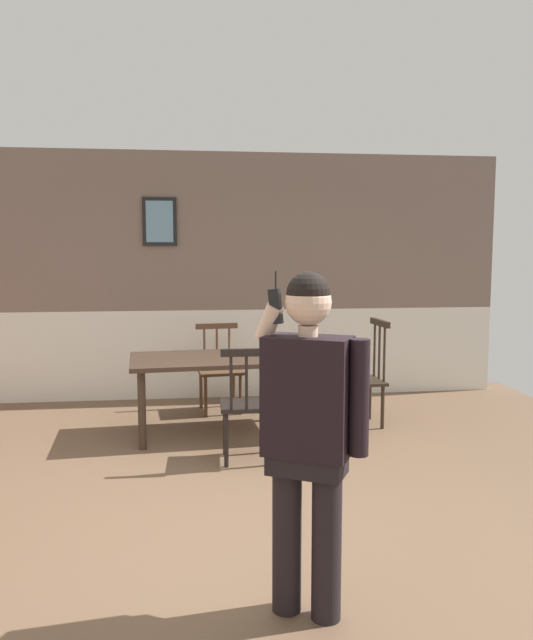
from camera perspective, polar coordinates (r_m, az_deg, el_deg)
The scene contains 7 objects.
ground_plane at distance 4.35m, azimuth -1.94°, elevation -17.02°, with size 7.30×7.30×0.00m, color brown.
room_back_partition at distance 7.32m, azimuth -4.31°, elevation 3.57°, with size 6.63×0.17×2.84m.
dining_table at distance 5.91m, azimuth -3.28°, elevation -4.11°, with size 1.93×1.05×0.73m.
chair_near_window at distance 5.13m, azimuth -1.94°, elevation -7.76°, with size 0.41×0.41×0.96m.
chair_by_doorway at distance 6.26m, azimuth 8.85°, elevation -5.15°, with size 0.47×0.47×1.05m.
chair_at_table_head at distance 6.76m, azimuth -4.31°, elevation -4.42°, with size 0.51×0.51×0.93m.
person_figure at distance 2.92m, azimuth 3.89°, elevation -9.48°, with size 0.51×0.37×1.63m.
Camera 1 is at (-0.35, -3.98, 1.73)m, focal length 35.03 mm.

